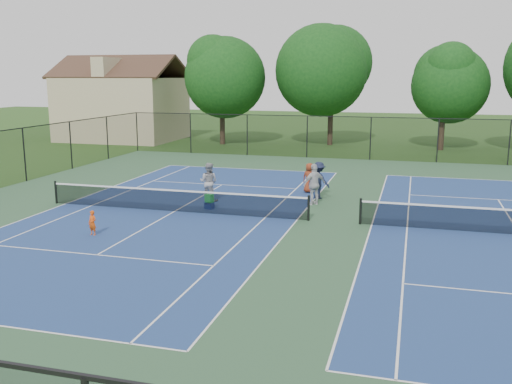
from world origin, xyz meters
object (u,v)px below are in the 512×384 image
(bystander_a, at_px, (314,184))
(bystander_b, at_px, (319,180))
(child_player, at_px, (92,223))
(instructor, at_px, (209,182))
(ball_hopper, at_px, (209,198))
(tree_back_b, at_px, (332,66))
(ball_crate, at_px, (209,206))
(bystander_c, at_px, (309,178))
(tree_back_a, at_px, (222,73))
(tree_back_c, at_px, (445,80))
(clapboard_house, at_px, (122,106))

(bystander_a, relative_size, bystander_b, 1.07)
(child_player, bearing_deg, bystander_a, 57.48)
(instructor, distance_m, ball_hopper, 1.72)
(tree_back_b, bearing_deg, ball_hopper, -93.87)
(child_player, relative_size, bystander_a, 0.49)
(bystander_b, distance_m, ball_crate, 5.62)
(bystander_c, bearing_deg, tree_back_a, -45.58)
(bystander_c, bearing_deg, tree_back_b, -70.95)
(child_player, distance_m, bystander_b, 11.19)
(tree_back_c, bearing_deg, bystander_b, -107.20)
(tree_back_a, xyz_separation_m, child_player, (4.57, -28.29, -5.57))
(clapboard_house, bearing_deg, instructor, -53.48)
(bystander_c, relative_size, ball_hopper, 4.10)
(tree_back_b, relative_size, bystander_c, 6.60)
(child_player, relative_size, instructor, 0.51)
(tree_back_b, relative_size, instructor, 5.46)
(ball_crate, distance_m, ball_hopper, 0.34)
(ball_crate, bearing_deg, clapboard_house, 125.65)
(bystander_c, bearing_deg, clapboard_house, -29.12)
(tree_back_a, xyz_separation_m, clapboard_house, (-10.00, 1.00, -2.95))
(bystander_b, height_order, ball_hopper, bystander_b)
(clapboard_house, relative_size, bystander_b, 6.02)
(tree_back_a, distance_m, child_player, 29.19)
(bystander_b, xyz_separation_m, bystander_c, (-0.68, 1.28, -0.14))
(tree_back_a, height_order, bystander_b, tree_back_a)
(tree_back_c, bearing_deg, tree_back_b, 173.66)
(ball_crate, bearing_deg, bystander_c, 52.72)
(bystander_b, bearing_deg, tree_back_b, -60.70)
(child_player, bearing_deg, clapboard_house, 128.16)
(instructor, bearing_deg, bystander_b, -155.94)
(tree_back_c, bearing_deg, instructor, -116.58)
(instructor, relative_size, ball_crate, 4.89)
(tree_back_b, xyz_separation_m, instructor, (-2.29, -23.57, -5.68))
(tree_back_c, xyz_separation_m, bystander_a, (-6.34, -22.01, -4.52))
(tree_back_a, height_order, ball_hopper, tree_back_a)
(child_player, height_order, bystander_c, bystander_c)
(bystander_c, height_order, ball_hopper, bystander_c)
(tree_back_b, bearing_deg, clapboard_house, -176.99)
(bystander_c, bearing_deg, child_player, 70.97)
(tree_back_c, height_order, bystander_a, tree_back_c)
(bystander_a, distance_m, ball_crate, 4.91)
(bystander_c, relative_size, ball_crate, 4.04)
(bystander_c, height_order, ball_crate, bystander_c)
(child_player, distance_m, instructor, 7.07)
(bystander_a, bearing_deg, tree_back_b, -125.37)
(instructor, distance_m, bystander_c, 5.33)
(clapboard_house, distance_m, bystander_a, 30.95)
(tree_back_a, relative_size, ball_hopper, 24.72)
(instructor, bearing_deg, bystander_c, -140.30)
(clapboard_house, distance_m, ball_hopper, 29.80)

